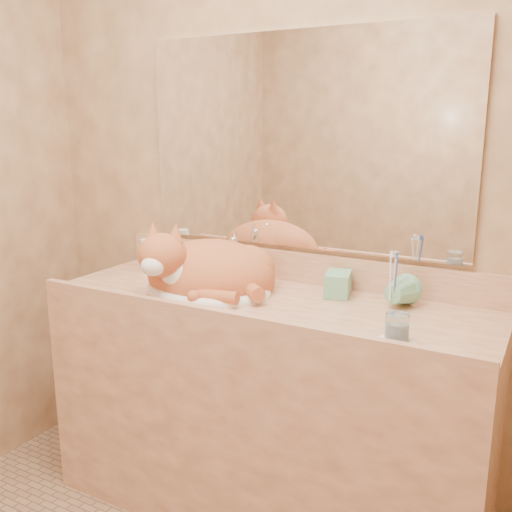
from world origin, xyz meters
The scene contains 12 objects.
wall_back centered at (0.00, 1.00, 1.25)m, with size 2.40×0.02×2.50m, color brown.
vanity_counter centered at (0.00, 0.72, 0.42)m, with size 1.60×0.55×0.85m, color #A26548, non-canonical shape.
mirror centered at (0.00, 0.99, 1.39)m, with size 1.30×0.02×0.80m, color white.
sink_basin centered at (-0.23, 0.70, 0.92)m, with size 0.47×0.40×0.15m, color white, non-canonical shape.
faucet centered at (-0.23, 0.89, 0.94)m, with size 0.05×0.13×0.19m, color white, non-canonical shape.
cat centered at (-0.25, 0.70, 0.94)m, with size 0.49×0.40×0.27m, color #B04C28, non-canonical shape.
soap_dispenser centered at (0.22, 0.83, 0.95)m, with size 0.09×0.09×0.19m, color #6FB28C.
toothbrush_cup centered at (0.43, 0.81, 0.90)m, with size 0.11×0.11×0.10m, color #6FB28C.
toothbrushes centered at (0.43, 0.81, 0.97)m, with size 0.03×0.03×0.20m, color white, non-canonical shape.
saucer centered at (0.52, 0.53, 0.85)m, with size 0.11×0.11×0.01m, color white.
water_glass centered at (0.52, 0.53, 0.90)m, with size 0.07×0.07×0.08m, color silver.
lotion_bottle centered at (-0.63, 0.85, 0.92)m, with size 0.06×0.06×0.13m, color white.
Camera 1 is at (0.90, -0.99, 1.46)m, focal length 40.00 mm.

